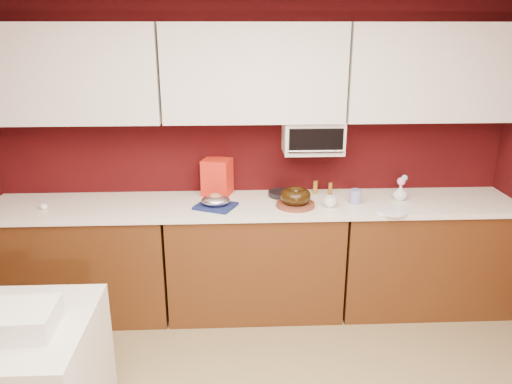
{
  "coord_description": "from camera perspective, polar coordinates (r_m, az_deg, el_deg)",
  "views": [
    {
      "loc": [
        -0.15,
        -1.61,
        2.17
      ],
      "look_at": [
        0.0,
        1.84,
        1.02
      ],
      "focal_mm": 35.0,
      "sensor_mm": 36.0,
      "label": 1
    }
  ],
  "objects": [
    {
      "name": "roasted_ham",
      "position": [
        3.67,
        -4.67,
        -0.59
      ],
      "size": [
        0.1,
        0.08,
        0.06
      ],
      "primitive_type": "ellipsoid",
      "rotation": [
        0.0,
        0.0,
        0.02
      ],
      "color": "#B16751",
      "rests_on": "foil_ham_nest"
    },
    {
      "name": "amber_bottle_tall",
      "position": [
        3.97,
        8.48,
        0.33
      ],
      "size": [
        0.03,
        0.03,
        0.1
      ],
      "primitive_type": "cylinder",
      "rotation": [
        0.0,
        0.0,
        0.15
      ],
      "color": "brown",
      "rests_on": "countertop"
    },
    {
      "name": "flower_vase",
      "position": [
        3.98,
        16.17,
        0.06
      ],
      "size": [
        0.11,
        0.11,
        0.13
      ],
      "primitive_type": "imported",
      "rotation": [
        0.0,
        0.0,
        0.35
      ],
      "color": "silver",
      "rests_on": "countertop"
    },
    {
      "name": "base_cabinet_center",
      "position": [
        3.96,
        -0.13,
        -7.67
      ],
      "size": [
        1.31,
        0.58,
        0.86
      ],
      "primitive_type": "cube",
      "color": "#502A10",
      "rests_on": "floor"
    },
    {
      "name": "upper_cabinet_center",
      "position": [
        3.72,
        -0.24,
        13.46
      ],
      "size": [
        1.31,
        0.33,
        0.7
      ],
      "primitive_type": "cube",
      "color": "white",
      "rests_on": "wall_back"
    },
    {
      "name": "upper_cabinet_left",
      "position": [
        3.9,
        -20.74,
        12.54
      ],
      "size": [
        1.31,
        0.33,
        0.7
      ],
      "primitive_type": "cube",
      "color": "white",
      "rests_on": "wall_back"
    },
    {
      "name": "blue_jar",
      "position": [
        3.83,
        11.31,
        -0.5
      ],
      "size": [
        0.1,
        0.1,
        0.11
      ],
      "primitive_type": "cylinder",
      "rotation": [
        0.0,
        0.0,
        0.08
      ],
      "color": "navy",
      "rests_on": "countertop"
    },
    {
      "name": "toaster_oven_door",
      "position": [
        3.7,
        6.88,
        5.84
      ],
      "size": [
        0.4,
        0.02,
        0.18
      ],
      "primitive_type": "cube",
      "color": "black",
      "rests_on": "toaster_oven"
    },
    {
      "name": "china_plate",
      "position": [
        3.72,
        15.35,
        -2.14
      ],
      "size": [
        0.22,
        0.22,
        0.01
      ],
      "primitive_type": "cylinder",
      "rotation": [
        0.0,
        0.0,
        -0.01
      ],
      "color": "white",
      "rests_on": "countertop"
    },
    {
      "name": "foil_ham_nest",
      "position": [
        3.68,
        -4.66,
        -0.96
      ],
      "size": [
        0.26,
        0.24,
        0.08
      ],
      "primitive_type": "ellipsoid",
      "rotation": [
        0.0,
        0.0,
        -0.32
      ],
      "color": "white",
      "rests_on": "navy_towel"
    },
    {
      "name": "egg_left",
      "position": [
        3.96,
        -23.15,
        -1.5
      ],
      "size": [
        0.06,
        0.05,
        0.04
      ],
      "primitive_type": "ellipsoid",
      "rotation": [
        0.0,
        0.0,
        0.19
      ],
      "color": "white",
      "rests_on": "countertop"
    },
    {
      "name": "countertop",
      "position": [
        3.78,
        -0.13,
        -1.54
      ],
      "size": [
        4.0,
        0.62,
        0.04
      ],
      "primitive_type": "cube",
      "color": "white",
      "rests_on": "base_cabinet_center"
    },
    {
      "name": "bundt_cake",
      "position": [
        3.69,
        4.55,
        -0.48
      ],
      "size": [
        0.25,
        0.25,
        0.09
      ],
      "primitive_type": "torus",
      "rotation": [
        0.0,
        0.0,
        0.11
      ],
      "color": "black",
      "rests_on": "cake_base"
    },
    {
      "name": "dark_pan",
      "position": [
        3.93,
        2.94,
        -0.19
      ],
      "size": [
        0.28,
        0.28,
        0.04
      ],
      "primitive_type": "cylinder",
      "rotation": [
        0.0,
        0.0,
        -0.42
      ],
      "color": "black",
      "rests_on": "countertop"
    },
    {
      "name": "wall_back",
      "position": [
        3.98,
        -0.33,
        5.01
      ],
      "size": [
        4.0,
        0.02,
        2.5
      ],
      "primitive_type": "cube",
      "color": "#360708",
      "rests_on": "floor"
    },
    {
      "name": "base_cabinet_left",
      "position": [
        4.13,
        -19.12,
        -7.62
      ],
      "size": [
        1.31,
        0.58,
        0.86
      ],
      "primitive_type": "cube",
      "color": "#502A10",
      "rests_on": "floor"
    },
    {
      "name": "upper_cabinet_right",
      "position": [
        4.0,
        19.73,
        12.77
      ],
      "size": [
        1.31,
        0.33,
        0.7
      ],
      "primitive_type": "cube",
      "color": "white",
      "rests_on": "wall_back"
    },
    {
      "name": "toaster_oven_handle",
      "position": [
        3.7,
        6.87,
        4.66
      ],
      "size": [
        0.42,
        0.02,
        0.02
      ],
      "primitive_type": "cylinder",
      "rotation": [
        0.0,
        1.57,
        0.0
      ],
      "color": "silver",
      "rests_on": "toaster_oven"
    },
    {
      "name": "navy_towel",
      "position": [
        3.69,
        -4.64,
        -1.61
      ],
      "size": [
        0.35,
        0.32,
        0.02
      ],
      "primitive_type": "cube",
      "rotation": [
        0.0,
        0.0,
        -0.43
      ],
      "color": "#151E51",
      "rests_on": "countertop"
    },
    {
      "name": "base_cabinet_right",
      "position": [
        4.23,
        18.38,
        -6.93
      ],
      "size": [
        1.31,
        0.58,
        0.86
      ],
      "primitive_type": "cube",
      "color": "#502A10",
      "rests_on": "floor"
    },
    {
      "name": "flower_pink",
      "position": [
        3.96,
        16.27,
        1.17
      ],
      "size": [
        0.06,
        0.06,
        0.06
      ],
      "primitive_type": "sphere",
      "color": "#FF93C5",
      "rests_on": "flower_vase"
    },
    {
      "name": "amber_bottle",
      "position": [
        3.99,
        6.78,
        0.51
      ],
      "size": [
        0.04,
        0.04,
        0.11
      ],
      "primitive_type": "cylinder",
      "rotation": [
        0.0,
        0.0,
        -0.13
      ],
      "color": "brown",
      "rests_on": "countertop"
    },
    {
      "name": "coffee_mug",
      "position": [
        3.72,
        8.45,
        -1.01
      ],
      "size": [
        0.12,
        0.12,
        0.1
      ],
      "primitive_type": "imported",
      "rotation": [
        0.0,
        0.0,
        0.56
      ],
      "color": "silver",
      "rests_on": "countertop"
    },
    {
      "name": "egg_right",
      "position": [
        3.95,
        -23.08,
        -1.55
      ],
      "size": [
        0.07,
        0.06,
        0.04
      ],
      "primitive_type": "ellipsoid",
      "rotation": [
        0.0,
        0.0,
        0.34
      ],
      "color": "white",
      "rests_on": "countertop"
    },
    {
      "name": "flower_blue",
      "position": [
        3.98,
        16.62,
        1.56
      ],
      "size": [
        0.05,
        0.05,
        0.05
      ],
      "primitive_type": "sphere",
      "color": "#86B3D6",
      "rests_on": "flower_vase"
    },
    {
      "name": "toaster_oven",
      "position": [
        3.85,
        6.5,
        6.36
      ],
      "size": [
        0.45,
        0.3,
        0.25
      ],
      "primitive_type": "cube",
      "color": "white",
      "rests_on": "upper_cabinet_center"
    },
    {
      "name": "cake_base",
      "position": [
        3.71,
        4.52,
        -1.45
      ],
      "size": [
        0.32,
        0.32,
        0.03
      ],
      "primitive_type": "cylinder",
      "rotation": [
        0.0,
        0.0,
        -0.14
      ],
      "color": "brown",
      "rests_on": "countertop"
    },
    {
      "name": "newspaper_stack",
      "position": [
        2.76,
        -25.49,
        -13.07
      ],
      "size": [
        0.36,
        0.3,
        0.12
      ],
      "primitive_type": "cube",
      "rotation": [
        0.0,
        0.0,
        0.04
      ],
      "color": "white",
      "rests_on": "dining_table"
    },
    {
      "name": "pandoro_box",
      "position": [
        3.94,
        -4.45,
        1.73
      ],
      "size": [
        0.26,
        0.25,
        0.29
      ],
      "primitive_type": "cube",
      "rotation": [
        0.0,
        0.0,
        -0.3
      ],
      "color": "#B50C15",
      "rests_on": "countertop"
    }
  ]
}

